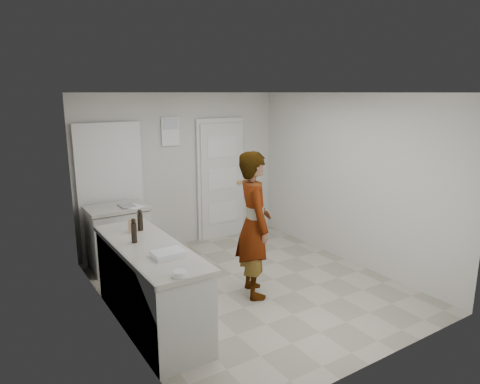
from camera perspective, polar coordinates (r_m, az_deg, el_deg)
ground at (r=5.80m, az=1.38°, el=-12.42°), size 4.00×4.00×0.00m
room_shell at (r=7.02m, az=-8.75°, el=0.84°), size 4.00×4.00×4.00m
main_counter at (r=4.85m, az=-11.87°, el=-12.48°), size 0.64×1.96×0.93m
side_counter at (r=6.46m, az=-15.86°, el=-6.11°), size 0.84×0.61×0.93m
person at (r=5.28m, az=1.89°, el=-4.39°), size 0.63×0.77×1.83m
cake_mix_box at (r=5.08m, az=-14.11°, el=-4.40°), size 0.11×0.07×0.16m
spice_jar at (r=5.13m, az=-13.81°, el=-4.70°), size 0.05×0.05×0.08m
oil_cruet_a at (r=5.13m, az=-13.17°, el=-3.70°), size 0.06×0.06×0.25m
oil_cruet_b at (r=4.73m, az=-13.96°, el=-5.07°), size 0.06×0.06×0.27m
baking_dish at (r=4.32m, az=-9.54°, el=-8.13°), size 0.31×0.22×0.05m
egg_bowl at (r=3.86m, az=-8.03°, el=-10.74°), size 0.13×0.13×0.05m
papers at (r=6.24m, az=-14.17°, el=-1.86°), size 0.32×0.35×0.01m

